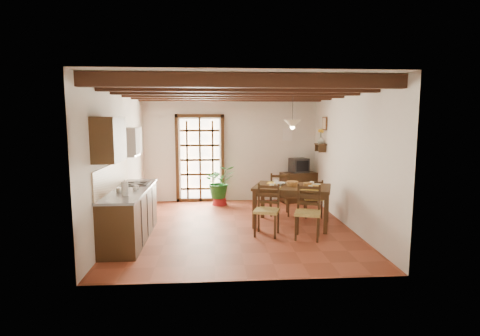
{
  "coord_description": "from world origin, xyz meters",
  "views": [
    {
      "loc": [
        -0.44,
        -7.28,
        2.18
      ],
      "look_at": [
        0.1,
        0.4,
        1.15
      ],
      "focal_mm": 28.0,
      "sensor_mm": 36.0,
      "label": 1
    }
  ],
  "objects": [
    {
      "name": "chair_far_right",
      "position": [
        1.74,
        0.68,
        0.27
      ],
      "size": [
        0.44,
        0.42,
        0.85
      ],
      "rotation": [
        0.0,
        0.0,
        3.01
      ],
      "color": "#AB9649",
      "rests_on": "ground_plane"
    },
    {
      "name": "potted_plant",
      "position": [
        -0.31,
        2.0,
        0.57
      ],
      "size": [
        2.34,
        2.15,
        2.15
      ],
      "primitive_type": "imported",
      "rotation": [
        0.0,
        0.0,
        0.3
      ],
      "color": "#144C19",
      "rests_on": "ground_plane"
    },
    {
      "name": "shelf_vase",
      "position": [
        2.14,
        1.6,
        1.65
      ],
      "size": [
        0.15,
        0.15,
        0.15
      ],
      "primitive_type": "imported",
      "color": "#B2BFB2",
      "rests_on": "wall_shelf"
    },
    {
      "name": "framed_picture",
      "position": [
        2.22,
        1.6,
        2.05
      ],
      "size": [
        0.03,
        0.32,
        0.32
      ],
      "color": "brown",
      "rests_on": "room_shell"
    },
    {
      "name": "wall_shelf",
      "position": [
        2.14,
        1.6,
        1.51
      ],
      "size": [
        0.2,
        0.42,
        0.2
      ],
      "color": "#321F0F",
      "rests_on": "room_shell"
    },
    {
      "name": "chair_far_left",
      "position": [
        1.03,
        0.92,
        0.31
      ],
      "size": [
        0.49,
        0.47,
        0.98
      ],
      "rotation": [
        0.0,
        0.0,
        3.03
      ],
      "color": "#AB9649",
      "rests_on": "ground_plane"
    },
    {
      "name": "ceiling_beams",
      "position": [
        0.0,
        0.0,
        2.69
      ],
      "size": [
        4.5,
        4.34,
        0.2
      ],
      "color": "black",
      "rests_on": "room_shell"
    },
    {
      "name": "crt_tv",
      "position": [
        1.76,
        2.22,
        0.96
      ],
      "size": [
        0.51,
        0.49,
        0.36
      ],
      "rotation": [
        0.0,
        0.0,
        0.27
      ],
      "color": "black",
      "rests_on": "sideboard"
    },
    {
      "name": "counter_items",
      "position": [
        -1.95,
        -0.51,
        0.96
      ],
      "size": [
        0.5,
        1.43,
        0.25
      ],
      "color": "black",
      "rests_on": "kitchen_counter"
    },
    {
      "name": "chair_near_right",
      "position": [
        1.25,
        -0.78,
        0.3
      ],
      "size": [
        0.56,
        0.54,
        0.97
      ],
      "rotation": [
        0.0,
        0.0,
        -0.32
      ],
      "color": "#AB9649",
      "rests_on": "ground_plane"
    },
    {
      "name": "pendant_lamp",
      "position": [
        1.14,
        0.17,
        2.08
      ],
      "size": [
        0.36,
        0.36,
        0.84
      ],
      "color": "black",
      "rests_on": "room_shell"
    },
    {
      "name": "room_shell",
      "position": [
        0.0,
        0.0,
        1.82
      ],
      "size": [
        4.52,
        5.02,
        2.81
      ],
      "color": "silver",
      "rests_on": "ground_plane"
    },
    {
      "name": "chair_near_left",
      "position": [
        0.54,
        -0.54,
        0.3
      ],
      "size": [
        0.55,
        0.54,
        0.95
      ],
      "rotation": [
        0.0,
        0.0,
        -0.32
      ],
      "color": "#AB9649",
      "rests_on": "ground_plane"
    },
    {
      "name": "shelf_flowers",
      "position": [
        2.14,
        1.6,
        1.86
      ],
      "size": [
        0.14,
        0.14,
        0.36
      ],
      "color": "yellow",
      "rests_on": "shelf_vase"
    },
    {
      "name": "ground_plane",
      "position": [
        0.0,
        0.0,
        0.0
      ],
      "size": [
        5.0,
        5.0,
        0.0
      ],
      "primitive_type": "plane",
      "color": "brown"
    },
    {
      "name": "upper_cabinet",
      "position": [
        -2.08,
        -1.3,
        1.85
      ],
      "size": [
        0.35,
        0.8,
        0.7
      ],
      "primitive_type": "cube",
      "color": "#321F0F",
      "rests_on": "room_shell"
    },
    {
      "name": "plant_pot",
      "position": [
        -0.31,
        2.0,
        0.11
      ],
      "size": [
        0.38,
        0.38,
        0.23
      ],
      "primitive_type": "cone",
      "color": "maroon",
      "rests_on": "ground_plane"
    },
    {
      "name": "table_setting",
      "position": [
        1.14,
        0.07,
        0.91
      ],
      "size": [
        1.1,
        0.73,
        0.1
      ],
      "rotation": [
        0.0,
        0.0,
        -0.32
      ],
      "color": "yellow",
      "rests_on": "dining_table"
    },
    {
      "name": "kitchen_counter",
      "position": [
        -1.96,
        -0.6,
        0.47
      ],
      "size": [
        0.64,
        2.25,
        1.38
      ],
      "color": "#321F0F",
      "rests_on": "ground_plane"
    },
    {
      "name": "french_door",
      "position": [
        -0.8,
        2.45,
        1.18
      ],
      "size": [
        1.26,
        0.11,
        2.32
      ],
      "color": "white",
      "rests_on": "ground_plane"
    },
    {
      "name": "dining_table",
      "position": [
        1.14,
        0.07,
        0.71
      ],
      "size": [
        1.73,
        1.39,
        0.82
      ],
      "rotation": [
        0.0,
        0.0,
        -0.32
      ],
      "color": "#392512",
      "rests_on": "ground_plane"
    },
    {
      "name": "sideboard",
      "position": [
        1.76,
        2.23,
        0.39
      ],
      "size": [
        0.98,
        0.6,
        0.77
      ],
      "primitive_type": "cube",
      "rotation": [
        0.0,
        0.0,
        0.22
      ],
      "color": "#321F0F",
      "rests_on": "ground_plane"
    },
    {
      "name": "range_hood",
      "position": [
        -2.05,
        -0.05,
        1.73
      ],
      "size": [
        0.38,
        0.6,
        0.54
      ],
      "color": "white",
      "rests_on": "room_shell"
    },
    {
      "name": "fuse_box",
      "position": [
        1.5,
        2.48,
        1.75
      ],
      "size": [
        0.25,
        0.03,
        0.32
      ],
      "primitive_type": "cube",
      "color": "white",
      "rests_on": "room_shell"
    },
    {
      "name": "table_bowl",
      "position": [
        0.9,
        0.21,
        0.84
      ],
      "size": [
        0.25,
        0.25,
        0.05
      ],
      "primitive_type": "imported",
      "rotation": [
        0.0,
        0.0,
        0.17
      ],
      "color": "white",
      "rests_on": "dining_table"
    }
  ]
}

